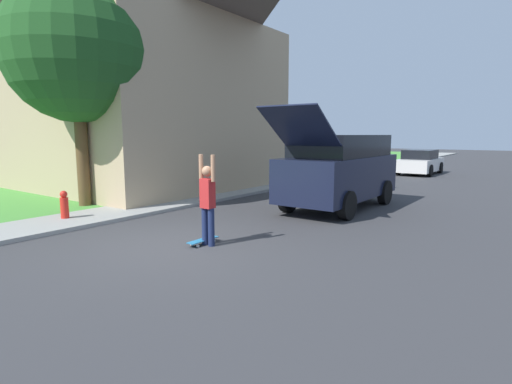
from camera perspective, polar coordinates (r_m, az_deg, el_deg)
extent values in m
plane|color=#333335|center=(8.34, -11.68, -7.32)|extent=(120.00, 120.00, 0.00)
cube|color=#478E38|center=(18.16, -14.55, 1.08)|extent=(10.00, 80.00, 0.08)
cube|color=gray|center=(15.02, -3.88, -0.07)|extent=(1.80, 80.00, 0.10)
cube|color=tan|center=(17.94, -15.75, 11.35)|extent=(9.07, 8.63, 6.41)
cylinder|color=brown|center=(13.05, -23.60, 5.60)|extent=(0.36, 0.36, 3.38)
sphere|color=#1E4C1E|center=(13.26, -24.33, 17.81)|extent=(4.07, 4.07, 4.07)
cube|color=black|center=(12.25, 11.85, 2.17)|extent=(1.88, 4.74, 1.21)
cube|color=black|center=(12.30, 12.21, 6.49)|extent=(1.73, 3.70, 0.64)
cylinder|color=black|center=(14.02, 10.94, 0.58)|extent=(0.24, 0.77, 0.77)
cylinder|color=black|center=(13.36, 17.93, -0.04)|extent=(0.24, 0.77, 0.77)
cylinder|color=black|center=(11.46, 4.60, -0.97)|extent=(0.24, 0.77, 0.77)
cylinder|color=black|center=(10.64, 12.87, -1.87)|extent=(0.24, 0.77, 0.77)
cube|color=black|center=(10.04, 6.26, 9.29)|extent=(1.65, 1.38, 0.99)
cube|color=silver|center=(24.37, 22.37, 3.62)|extent=(1.71, 4.01, 0.68)
cube|color=black|center=(24.24, 22.39, 5.00)|extent=(1.50, 2.08, 0.51)
cylinder|color=black|center=(25.75, 21.22, 3.45)|extent=(0.20, 0.64, 0.64)
cylinder|color=black|center=(25.38, 24.82, 3.18)|extent=(0.20, 0.64, 0.64)
cylinder|color=black|center=(23.45, 19.67, 3.11)|extent=(0.20, 0.64, 0.64)
cylinder|color=black|center=(23.03, 23.60, 2.82)|extent=(0.20, 0.64, 0.64)
cylinder|color=#192347|center=(8.11, -7.30, -4.86)|extent=(0.13, 0.13, 0.76)
cylinder|color=#192347|center=(8.00, -6.41, -5.04)|extent=(0.13, 0.13, 0.76)
cube|color=#B22323|center=(7.93, -6.94, -0.19)|extent=(0.25, 0.20, 0.59)
sphere|color=#9E7051|center=(7.88, -7.00, 2.97)|extent=(0.21, 0.21, 0.21)
cylinder|color=#9E7051|center=(7.98, -7.84, 3.49)|extent=(0.09, 0.09, 0.52)
cylinder|color=#9E7051|center=(7.76, -6.14, 3.38)|extent=(0.09, 0.09, 0.52)
cube|color=#236B99|center=(8.22, -7.57, -6.78)|extent=(0.19, 0.76, 0.02)
cylinder|color=silver|center=(8.46, -6.87, -6.78)|extent=(0.03, 0.06, 0.06)
cylinder|color=silver|center=(8.35, -6.01, -6.97)|extent=(0.03, 0.06, 0.06)
cylinder|color=silver|center=(8.14, -9.16, -7.43)|extent=(0.03, 0.06, 0.06)
cylinder|color=silver|center=(8.02, -8.30, -7.65)|extent=(0.03, 0.06, 0.06)
cylinder|color=red|center=(11.24, -25.68, -2.05)|extent=(0.20, 0.20, 0.53)
sphere|color=red|center=(11.18, -25.79, -0.29)|extent=(0.18, 0.18, 0.18)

